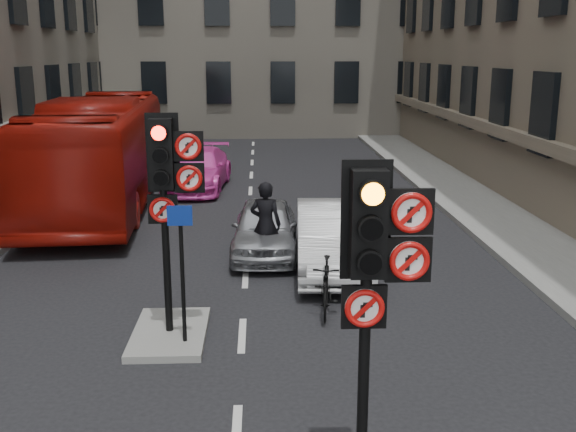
{
  "coord_description": "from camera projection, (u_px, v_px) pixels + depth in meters",
  "views": [
    {
      "loc": [
        0.32,
        -5.48,
        4.62
      ],
      "look_at": [
        0.67,
        2.77,
        2.6
      ],
      "focal_mm": 42.0,
      "sensor_mm": 36.0,
      "label": 1
    }
  ],
  "objects": [
    {
      "name": "pavement_right",
      "position": [
        513.0,
        223.0,
        18.33
      ],
      "size": [
        3.0,
        50.0,
        0.16
      ],
      "primitive_type": "cube",
      "color": "gray",
      "rests_on": "ground"
    },
    {
      "name": "centre_island",
      "position": [
        170.0,
        333.0,
        11.19
      ],
      "size": [
        1.2,
        2.0,
        0.12
      ],
      "primitive_type": "cube",
      "color": "gray",
      "rests_on": "ground"
    },
    {
      "name": "signal_near",
      "position": [
        376.0,
        259.0,
        6.81
      ],
      "size": [
        0.91,
        0.4,
        3.58
      ],
      "color": "black",
      "rests_on": "ground"
    },
    {
      "name": "signal_far",
      "position": [
        168.0,
        177.0,
        10.56
      ],
      "size": [
        0.91,
        0.4,
        3.58
      ],
      "color": "black",
      "rests_on": "centre_island"
    },
    {
      "name": "car_silver",
      "position": [
        265.0,
        228.0,
        15.66
      ],
      "size": [
        1.65,
        3.76,
        1.26
      ],
      "primitive_type": "imported",
      "rotation": [
        0.0,
        0.0,
        -0.04
      ],
      "color": "#96989D",
      "rests_on": "ground"
    },
    {
      "name": "car_white",
      "position": [
        332.0,
        238.0,
        14.52
      ],
      "size": [
        1.71,
        4.38,
        1.42
      ],
      "primitive_type": "imported",
      "rotation": [
        0.0,
        0.0,
        -0.05
      ],
      "color": "beige",
      "rests_on": "ground"
    },
    {
      "name": "car_pink",
      "position": [
        198.0,
        169.0,
        23.06
      ],
      "size": [
        2.28,
        4.86,
        1.37
      ],
      "primitive_type": "imported",
      "rotation": [
        0.0,
        0.0,
        -0.08
      ],
      "color": "#F046B9",
      "rests_on": "ground"
    },
    {
      "name": "bus_red",
      "position": [
        101.0,
        152.0,
        20.5
      ],
      "size": [
        3.56,
        11.98,
        3.29
      ],
      "primitive_type": "imported",
      "rotation": [
        0.0,
        0.0,
        0.07
      ],
      "color": "maroon",
      "rests_on": "ground"
    },
    {
      "name": "motorcycle",
      "position": [
        326.0,
        286.0,
        12.17
      ],
      "size": [
        0.66,
        1.68,
        0.98
      ],
      "primitive_type": "imported",
      "rotation": [
        0.0,
        0.0,
        -0.13
      ],
      "color": "black",
      "rests_on": "ground"
    },
    {
      "name": "motorcyclist",
      "position": [
        266.0,
        224.0,
        14.68
      ],
      "size": [
        0.78,
        0.6,
        1.9
      ],
      "primitive_type": "imported",
      "rotation": [
        0.0,
        0.0,
        2.91
      ],
      "color": "black",
      "rests_on": "ground"
    },
    {
      "name": "info_sign",
      "position": [
        182.0,
        255.0,
        10.4
      ],
      "size": [
        0.38,
        0.11,
        2.23
      ],
      "rotation": [
        0.0,
        0.0,
        0.01
      ],
      "color": "black",
      "rests_on": "centre_island"
    }
  ]
}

